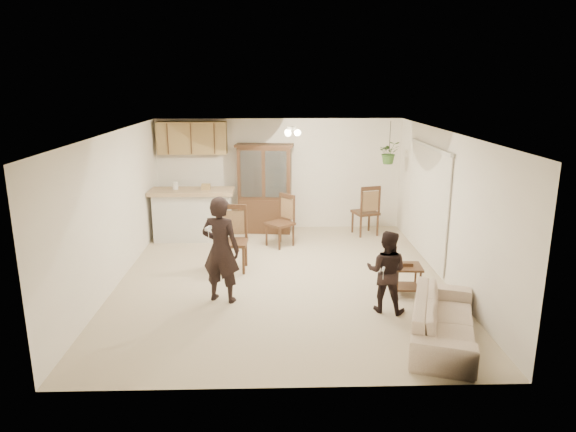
{
  "coord_description": "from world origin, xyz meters",
  "views": [
    {
      "loc": [
        -0.13,
        -8.26,
        3.28
      ],
      "look_at": [
        0.12,
        0.4,
        1.01
      ],
      "focal_mm": 32.0,
      "sensor_mm": 36.0,
      "label": 1
    }
  ],
  "objects_px": {
    "chair_hutch_right": "(365,220)",
    "china_hutch": "(265,189)",
    "sofa": "(444,314)",
    "chair_hutch_left": "(280,232)",
    "adult": "(221,245)",
    "chair_bar": "(233,253)",
    "side_table": "(407,280)",
    "child": "(387,267)"
  },
  "relations": [
    {
      "from": "sofa",
      "to": "adult",
      "type": "xyz_separation_m",
      "value": [
        -3.01,
        1.33,
        0.53
      ]
    },
    {
      "from": "china_hutch",
      "to": "side_table",
      "type": "relative_size",
      "value": 3.67
    },
    {
      "from": "side_table",
      "to": "chair_hutch_right",
      "type": "height_order",
      "value": "chair_hutch_right"
    },
    {
      "from": "china_hutch",
      "to": "sofa",
      "type": "bearing_deg",
      "value": -58.47
    },
    {
      "from": "side_table",
      "to": "chair_hutch_left",
      "type": "distance_m",
      "value": 3.24
    },
    {
      "from": "chair_bar",
      "to": "sofa",
      "type": "bearing_deg",
      "value": -39.04
    },
    {
      "from": "side_table",
      "to": "chair_bar",
      "type": "relative_size",
      "value": 0.46
    },
    {
      "from": "sofa",
      "to": "chair_hutch_left",
      "type": "relative_size",
      "value": 1.76
    },
    {
      "from": "adult",
      "to": "side_table",
      "type": "height_order",
      "value": "adult"
    },
    {
      "from": "sofa",
      "to": "chair_bar",
      "type": "relative_size",
      "value": 1.62
    },
    {
      "from": "child",
      "to": "chair_bar",
      "type": "distance_m",
      "value": 2.98
    },
    {
      "from": "adult",
      "to": "child",
      "type": "relative_size",
      "value": 1.33
    },
    {
      "from": "chair_hutch_left",
      "to": "sofa",
      "type": "bearing_deg",
      "value": -14.84
    },
    {
      "from": "chair_hutch_right",
      "to": "china_hutch",
      "type": "bearing_deg",
      "value": -23.99
    },
    {
      "from": "adult",
      "to": "china_hutch",
      "type": "relative_size",
      "value": 0.91
    },
    {
      "from": "chair_bar",
      "to": "side_table",
      "type": "bearing_deg",
      "value": -19.7
    },
    {
      "from": "child",
      "to": "sofa",
      "type": "bearing_deg",
      "value": 144.57
    },
    {
      "from": "china_hutch",
      "to": "chair_hutch_right",
      "type": "relative_size",
      "value": 1.76
    },
    {
      "from": "adult",
      "to": "chair_bar",
      "type": "bearing_deg",
      "value": -73.83
    },
    {
      "from": "sofa",
      "to": "chair_bar",
      "type": "distance_m",
      "value": 3.97
    },
    {
      "from": "china_hutch",
      "to": "side_table",
      "type": "xyz_separation_m",
      "value": [
        2.29,
        -3.63,
        -0.72
      ]
    },
    {
      "from": "adult",
      "to": "side_table",
      "type": "bearing_deg",
      "value": -158.0
    },
    {
      "from": "adult",
      "to": "chair_bar",
      "type": "distance_m",
      "value": 1.45
    },
    {
      "from": "china_hutch",
      "to": "chair_hutch_left",
      "type": "xyz_separation_m",
      "value": [
        0.32,
        -1.07,
        -0.67
      ]
    },
    {
      "from": "chair_hutch_left",
      "to": "china_hutch",
      "type": "bearing_deg",
      "value": 154.41
    },
    {
      "from": "chair_bar",
      "to": "child",
      "type": "bearing_deg",
      "value": -33.66
    },
    {
      "from": "adult",
      "to": "side_table",
      "type": "relative_size",
      "value": 3.35
    },
    {
      "from": "chair_hutch_right",
      "to": "chair_bar",
      "type": "bearing_deg",
      "value": 21.34
    },
    {
      "from": "sofa",
      "to": "chair_hutch_left",
      "type": "distance_m",
      "value": 4.55
    },
    {
      "from": "sofa",
      "to": "child",
      "type": "relative_size",
      "value": 1.39
    },
    {
      "from": "china_hutch",
      "to": "chair_hutch_left",
      "type": "bearing_deg",
      "value": -67.12
    },
    {
      "from": "sofa",
      "to": "chair_bar",
      "type": "xyz_separation_m",
      "value": [
        -2.94,
        2.67,
        -0.04
      ]
    },
    {
      "from": "child",
      "to": "china_hutch",
      "type": "bearing_deg",
      "value": -44.81
    },
    {
      "from": "sofa",
      "to": "side_table",
      "type": "height_order",
      "value": "sofa"
    },
    {
      "from": "adult",
      "to": "chair_hutch_left",
      "type": "height_order",
      "value": "adult"
    },
    {
      "from": "side_table",
      "to": "chair_bar",
      "type": "bearing_deg",
      "value": 157.2
    },
    {
      "from": "sofa",
      "to": "chair_hutch_left",
      "type": "height_order",
      "value": "chair_hutch_left"
    },
    {
      "from": "sofa",
      "to": "adult",
      "type": "relative_size",
      "value": 1.04
    },
    {
      "from": "china_hutch",
      "to": "side_table",
      "type": "distance_m",
      "value": 4.36
    },
    {
      "from": "sofa",
      "to": "chair_hutch_right",
      "type": "bearing_deg",
      "value": 20.53
    },
    {
      "from": "chair_bar",
      "to": "chair_hutch_right",
      "type": "xyz_separation_m",
      "value": [
        2.76,
        2.16,
        -0.01
      ]
    },
    {
      "from": "adult",
      "to": "chair_bar",
      "type": "relative_size",
      "value": 1.55
    }
  ]
}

